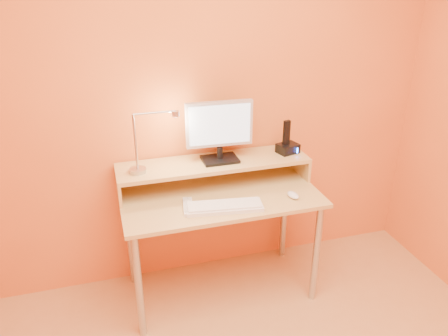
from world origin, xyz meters
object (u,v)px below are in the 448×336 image
object	(u,v)px
monitor_panel	(219,124)
lamp_base	(138,170)
phone_dock	(288,148)
keyboard	(224,207)
remote_control	(188,207)
mouse	(293,195)

from	to	relation	value
monitor_panel	lamp_base	distance (m)	0.56
monitor_panel	phone_dock	bearing A→B (deg)	1.38
phone_dock	keyboard	bearing A→B (deg)	-163.48
keyboard	remote_control	distance (m)	0.21
monitor_panel	lamp_base	bearing A→B (deg)	-172.88
monitor_panel	lamp_base	size ratio (longest dim) A/B	4.11
lamp_base	phone_dock	size ratio (longest dim) A/B	0.77
keyboard	mouse	world-z (taller)	mouse
monitor_panel	keyboard	world-z (taller)	monitor_panel
lamp_base	keyboard	xyz separation A→B (m)	(0.44, -0.29, -0.16)
mouse	remote_control	distance (m)	0.63
lamp_base	keyboard	bearing A→B (deg)	-32.94
phone_dock	remote_control	world-z (taller)	phone_dock
mouse	remote_control	xyz separation A→B (m)	(-0.63, 0.05, -0.01)
monitor_panel	remote_control	xyz separation A→B (m)	(-0.26, -0.26, -0.39)
monitor_panel	lamp_base	world-z (taller)	monitor_panel
keyboard	remote_control	xyz separation A→B (m)	(-0.20, 0.07, -0.00)
keyboard	phone_dock	bearing A→B (deg)	39.43
lamp_base	phone_dock	bearing A→B (deg)	1.78
phone_dock	mouse	distance (m)	0.36
lamp_base	remote_control	world-z (taller)	lamp_base
phone_dock	mouse	world-z (taller)	phone_dock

